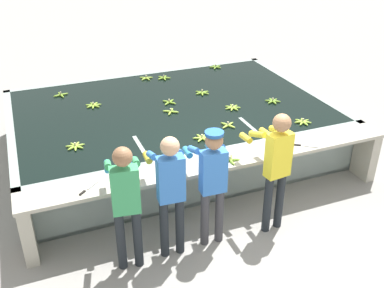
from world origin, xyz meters
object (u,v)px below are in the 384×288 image
banana_bunch_floating_13 (171,111)px  banana_bunch_floating_0 (169,102)px  worker_3 (276,162)px  banana_bunch_floating_2 (202,93)px  banana_bunch_floating_7 (202,138)px  worker_0 (126,197)px  banana_bunch_ledge_1 (280,146)px  worker_1 (170,186)px  banana_bunch_floating_5 (303,122)px  banana_bunch_floating_8 (228,125)px  banana_bunch_ledge_0 (230,160)px  knife_0 (302,145)px  banana_bunch_floating_11 (146,78)px  banana_bunch_floating_1 (233,108)px  knife_1 (86,190)px  banana_bunch_floating_3 (273,101)px  banana_bunch_floating_12 (93,105)px  banana_bunch_floating_10 (164,78)px  banana_bunch_floating_9 (75,146)px  banana_bunch_floating_4 (215,67)px  worker_2 (212,177)px  banana_bunch_floating_6 (61,95)px

banana_bunch_floating_13 → banana_bunch_floating_0: bearing=74.4°
worker_3 → banana_bunch_floating_2: size_ratio=6.07×
banana_bunch_floating_2 → banana_bunch_floating_7: (-0.71, -1.67, 0.00)m
worker_0 → banana_bunch_floating_0: 3.10m
banana_bunch_ledge_1 → worker_1: bearing=-162.8°
banana_bunch_floating_5 → banana_bunch_floating_8: (-1.16, 0.33, 0.00)m
banana_bunch_ledge_0 → knife_0: size_ratio=0.90×
banana_bunch_floating_2 → banana_bunch_floating_11: size_ratio=1.02×
banana_bunch_floating_5 → banana_bunch_ledge_1: size_ratio=1.00×
banana_bunch_floating_0 → worker_0: bearing=-118.3°
banana_bunch_floating_1 → knife_1: size_ratio=1.00×
banana_bunch_floating_13 → banana_bunch_ledge_1: bearing=-58.9°
banana_bunch_floating_3 → banana_bunch_floating_12: bearing=161.7°
banana_bunch_floating_1 → banana_bunch_floating_10: bearing=108.6°
banana_bunch_floating_1 → banana_bunch_floating_10: (-0.62, 1.84, 0.00)m
banana_bunch_floating_0 → knife_1: banana_bunch_floating_0 is taller
banana_bunch_floating_2 → banana_bunch_floating_0: bearing=-164.3°
banana_bunch_floating_9 → banana_bunch_floating_10: size_ratio=1.01×
worker_1 → knife_0: 2.25m
knife_0 → banana_bunch_floating_12: bearing=134.6°
worker_0 → worker_3: size_ratio=0.97×
banana_bunch_floating_5 → banana_bunch_floating_13: same height
banana_bunch_floating_3 → banana_bunch_floating_11: bearing=131.5°
banana_bunch_ledge_0 → banana_bunch_floating_5: bearing=22.2°
banana_bunch_floating_9 → banana_bunch_ledge_0: 2.23m
banana_bunch_floating_8 → banana_bunch_ledge_0: bearing=-114.5°
banana_bunch_floating_3 → banana_bunch_floating_10: size_ratio=1.02×
banana_bunch_floating_2 → banana_bunch_floating_8: (-0.16, -1.42, 0.00)m
worker_1 → banana_bunch_floating_10: worker_1 is taller
banana_bunch_floating_4 → banana_bunch_floating_5: 3.01m
worker_0 → banana_bunch_floating_13: size_ratio=6.54×
banana_bunch_floating_12 → worker_2: bearing=-73.7°
banana_bunch_floating_4 → banana_bunch_floating_6: 3.30m
banana_bunch_floating_0 → banana_bunch_floating_1: (0.93, -0.62, -0.00)m
banana_bunch_floating_4 → banana_bunch_floating_5: (0.17, -3.00, -0.00)m
banana_bunch_floating_8 → banana_bunch_floating_9: bearing=175.4°
worker_1 → banana_bunch_floating_11: bearing=77.4°
banana_bunch_floating_2 → banana_bunch_floating_11: (-0.74, 1.14, 0.00)m
banana_bunch_floating_5 → banana_bunch_floating_8: size_ratio=1.06×
banana_bunch_floating_12 → banana_bunch_floating_13: bearing=-32.8°
banana_bunch_floating_3 → banana_bunch_floating_13: same height
worker_3 → banana_bunch_floating_6: 4.40m
worker_2 → banana_bunch_floating_4: worker_2 is taller
banana_bunch_floating_4 → knife_0: banana_bunch_floating_4 is taller
worker_1 → banana_bunch_floating_4: bearing=59.2°
banana_bunch_floating_0 → banana_bunch_floating_7: 1.47m
banana_bunch_floating_3 → banana_bunch_floating_9: size_ratio=1.01×
worker_1 → banana_bunch_floating_1: size_ratio=5.91×
banana_bunch_floating_1 → banana_bunch_floating_9: 2.75m
worker_1 → banana_bunch_floating_9: bearing=117.4°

